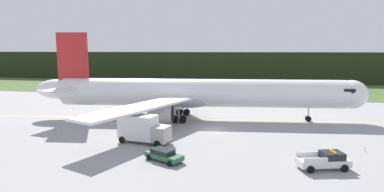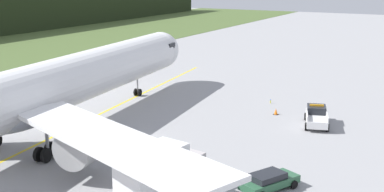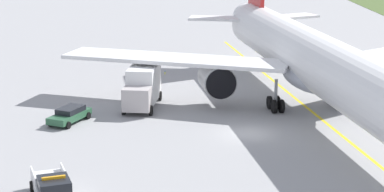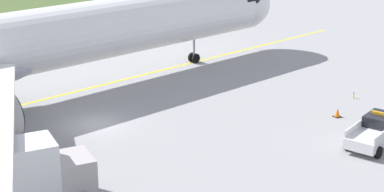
% 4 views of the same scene
% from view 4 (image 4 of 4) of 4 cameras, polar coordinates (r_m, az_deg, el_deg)
% --- Properties ---
extents(ground, '(320.00, 320.00, 0.00)m').
position_cam_4_polar(ground, '(43.64, -8.91, -2.62)').
color(ground, gray).
extents(taxiway_centerline_main, '(77.88, 10.16, 0.01)m').
position_cam_4_polar(taxiway_centerline_main, '(48.40, -16.32, -0.99)').
color(taxiway_centerline_main, yellow).
rests_on(taxiway_centerline_main, ground).
extents(ops_pickup_truck, '(5.60, 3.44, 1.94)m').
position_cam_4_polar(ops_pickup_truck, '(41.33, 16.75, -3.12)').
color(ops_pickup_truck, silver).
rests_on(ops_pickup_truck, ground).
extents(catering_truck, '(7.14, 3.57, 3.84)m').
position_cam_4_polar(catering_truck, '(32.58, -15.68, -7.13)').
color(catering_truck, '#B2AAAA').
rests_on(catering_truck, ground).
extents(apron_cone, '(0.52, 0.52, 0.66)m').
position_cam_4_polar(apron_cone, '(45.63, 13.36, -1.52)').
color(apron_cone, black).
rests_on(apron_cone, ground).
extents(taxiway_edge_light_east, '(0.12, 0.12, 0.48)m').
position_cam_4_polar(taxiway_edge_light_east, '(50.00, 14.79, 0.09)').
color(taxiway_edge_light_east, yellow).
rests_on(taxiway_edge_light_east, ground).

